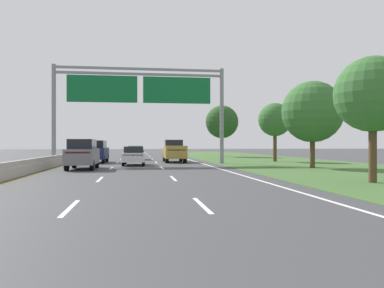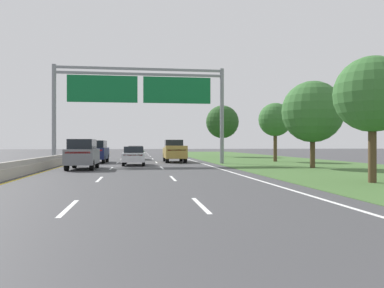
{
  "view_description": "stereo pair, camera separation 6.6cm",
  "coord_description": "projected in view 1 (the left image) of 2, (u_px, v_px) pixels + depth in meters",
  "views": [
    {
      "loc": [
        -0.03,
        -0.75,
        1.76
      ],
      "look_at": [
        4.01,
        27.92,
        1.78
      ],
      "focal_mm": 36.92,
      "sensor_mm": 36.0,
      "label": 1
    },
    {
      "loc": [
        0.03,
        -0.76,
        1.76
      ],
      "look_at": [
        4.01,
        27.92,
        1.78
      ],
      "focal_mm": 36.92,
      "sensor_mm": 36.0,
      "label": 2
    }
  ],
  "objects": [
    {
      "name": "car_white_centre_lane_sedan",
      "position": [
        134.0,
        155.0,
        33.08
      ],
      "size": [
        1.92,
        4.44,
        1.57
      ],
      "rotation": [
        0.0,
        0.0,
        1.55
      ],
      "color": "silver",
      "rests_on": "ground"
    },
    {
      "name": "overhead_sign_gantry",
      "position": [
        140.0,
        94.0,
        34.7
      ],
      "size": [
        15.06,
        0.42,
        8.63
      ],
      "color": "gray",
      "rests_on": "ground"
    },
    {
      "name": "pickup_truck_gold",
      "position": [
        174.0,
        151.0,
        38.86
      ],
      "size": [
        2.04,
        5.41,
        2.2
      ],
      "rotation": [
        0.0,
        0.0,
        1.56
      ],
      "color": "#A38438",
      "rests_on": "ground"
    },
    {
      "name": "roadside_tree_far",
      "position": [
        275.0,
        120.0,
        39.75
      ],
      "size": [
        3.36,
        3.36,
        5.93
      ],
      "color": "#4C3823",
      "rests_on": "ground"
    },
    {
      "name": "car_darkgreen_centre_lane_sedan",
      "position": [
        135.0,
        152.0,
        45.04
      ],
      "size": [
        1.92,
        4.44,
        1.57
      ],
      "rotation": [
        0.0,
        0.0,
        1.59
      ],
      "color": "#193D23",
      "rests_on": "ground"
    },
    {
      "name": "lane_striping",
      "position": [
        137.0,
        164.0,
        34.95
      ],
      "size": [
        11.96,
        106.0,
        0.01
      ],
      "color": "white",
      "rests_on": "ground"
    },
    {
      "name": "car_navy_left_lane_suv",
      "position": [
        96.0,
        151.0,
        37.45
      ],
      "size": [
        2.03,
        4.75,
        2.11
      ],
      "rotation": [
        0.0,
        0.0,
        1.54
      ],
      "color": "#161E47",
      "rests_on": "ground"
    },
    {
      "name": "roadside_tree_distant",
      "position": [
        222.0,
        122.0,
        55.23
      ],
      "size": [
        4.6,
        4.6,
        7.2
      ],
      "color": "#4C3823",
      "rests_on": "ground"
    },
    {
      "name": "grass_verge_right",
      "position": [
        285.0,
        163.0,
        37.36
      ],
      "size": [
        14.0,
        110.0,
        0.02
      ],
      "primitive_type": "cube",
      "color": "#3D602D",
      "rests_on": "ground"
    },
    {
      "name": "roadside_tree_mid",
      "position": [
        312.0,
        112.0,
        28.98
      ],
      "size": [
        4.51,
        4.51,
        6.41
      ],
      "color": "#4C3823",
      "rests_on": "ground"
    },
    {
      "name": "median_barrier_concrete",
      "position": [
        61.0,
        160.0,
        34.48
      ],
      "size": [
        0.6,
        110.0,
        0.85
      ],
      "color": "#A8A399",
      "rests_on": "ground"
    },
    {
      "name": "car_grey_left_lane_suv",
      "position": [
        83.0,
        154.0,
        27.74
      ],
      "size": [
        1.92,
        4.71,
        2.11
      ],
      "rotation": [
        0.0,
        0.0,
        1.57
      ],
      "color": "slate",
      "rests_on": "ground"
    },
    {
      "name": "ground_plane",
      "position": [
        137.0,
        164.0,
        35.41
      ],
      "size": [
        220.0,
        220.0,
        0.0
      ],
      "primitive_type": "plane",
      "color": "#3D3D3F"
    },
    {
      "name": "roadside_tree_near",
      "position": [
        373.0,
        95.0,
        17.93
      ],
      "size": [
        3.45,
        3.45,
        5.77
      ],
      "color": "#4C3823",
      "rests_on": "ground"
    }
  ]
}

